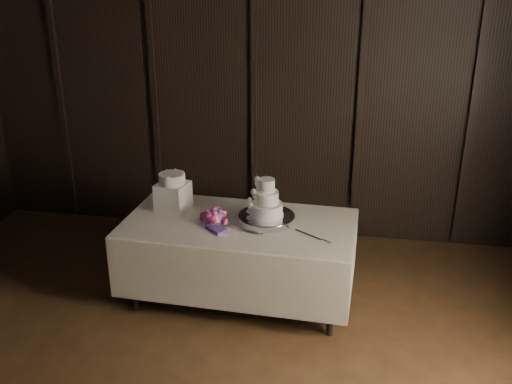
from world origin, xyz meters
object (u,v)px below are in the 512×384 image
Objects in this scene: display_table at (239,257)px; small_cake at (172,179)px; wedding_cake at (263,202)px; cake_stand at (266,220)px; box_pedestal at (173,196)px; bouquet at (214,217)px.

display_table is 0.92m from small_cake.
small_cake is at bearing 155.49° from wedding_cake.
cake_stand is 0.90m from box_pedestal.
wedding_cake is 0.88m from box_pedestal.
small_cake reaches higher than box_pedestal.
display_table is at bearing 161.43° from wedding_cake.
box_pedestal is (-0.64, 0.17, 0.47)m from display_table.
small_cake reaches higher than cake_stand.
bouquet is 1.70× the size of small_cake.
wedding_cake is at bearing -150.26° from cake_stand.
box_pedestal is 1.12× the size of small_cake.
display_table is 0.81m from box_pedestal.
box_pedestal is at bearing 0.00° from small_cake.
bouquet is at bearing -171.48° from cake_stand.
cake_stand is 1.48× the size of wedding_cake.
small_cake reaches higher than bouquet.
box_pedestal is at bearing 168.05° from cake_stand.
wedding_cake is 0.45m from bouquet.
box_pedestal is (-0.86, 0.20, -0.09)m from wedding_cake.
small_cake is (-0.88, 0.19, 0.25)m from cake_stand.
cake_stand is at bearing -0.98° from display_table.
display_table is at bearing 176.70° from cake_stand.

